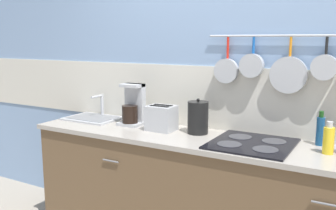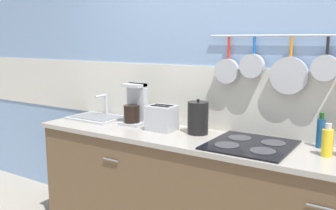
{
  "view_description": "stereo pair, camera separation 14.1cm",
  "coord_description": "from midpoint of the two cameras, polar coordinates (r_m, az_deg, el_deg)",
  "views": [
    {
      "loc": [
        0.93,
        -2.35,
        1.59
      ],
      "look_at": [
        -0.41,
        0.0,
        1.11
      ],
      "focal_mm": 40.0,
      "sensor_mm": 36.0,
      "label": 1
    },
    {
      "loc": [
        1.05,
        -2.28,
        1.59
      ],
      "look_at": [
        -0.41,
        0.0,
        1.11
      ],
      "focal_mm": 40.0,
      "sensor_mm": 36.0,
      "label": 2
    }
  ],
  "objects": [
    {
      "name": "cooktop",
      "position": [
        2.53,
        11.12,
        -5.8
      ],
      "size": [
        0.53,
        0.54,
        0.01
      ],
      "color": "black",
      "rests_on": "countertop"
    },
    {
      "name": "bottle_hot_sauce",
      "position": [
        2.45,
        21.76,
        -4.93
      ],
      "size": [
        0.07,
        0.07,
        0.2
      ],
      "color": "yellow",
      "rests_on": "countertop"
    },
    {
      "name": "wall_back",
      "position": [
        2.84,
        9.08,
        3.57
      ],
      "size": [
        7.2,
        0.15,
        2.6
      ],
      "color": "#84A3CC",
      "rests_on": "ground_plane"
    },
    {
      "name": "cabinet_base",
      "position": [
        2.77,
        6.06,
        -14.67
      ],
      "size": [
        2.92,
        0.55,
        0.86
      ],
      "color": "brown",
      "rests_on": "ground_plane"
    },
    {
      "name": "sink_basin",
      "position": [
        3.34,
        -12.47,
        -1.82
      ],
      "size": [
        0.46,
        0.34,
        0.2
      ],
      "color": "#B7BABF",
      "rests_on": "countertop"
    },
    {
      "name": "coffee_maker",
      "position": [
        3.05,
        -6.7,
        -0.46
      ],
      "size": [
        0.19,
        0.17,
        0.33
      ],
      "color": "#B7BABF",
      "rests_on": "countertop"
    },
    {
      "name": "bottle_sesame_oil",
      "position": [
        2.62,
        20.78,
        -3.63
      ],
      "size": [
        0.05,
        0.05,
        0.23
      ],
      "color": "navy",
      "rests_on": "countertop"
    },
    {
      "name": "toaster",
      "position": [
        2.85,
        -2.44,
        -2.0
      ],
      "size": [
        0.22,
        0.17,
        0.19
      ],
      "color": "#B7BABF",
      "rests_on": "countertop"
    },
    {
      "name": "kettle",
      "position": [
        2.76,
        3.12,
        -1.93
      ],
      "size": [
        0.15,
        0.15,
        0.26
      ],
      "color": "black",
      "rests_on": "countertop"
    },
    {
      "name": "countertop",
      "position": [
        2.62,
        6.24,
        -5.72
      ],
      "size": [
        2.96,
        0.58,
        0.03
      ],
      "color": "#A59E93",
      "rests_on": "cabinet_base"
    }
  ]
}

